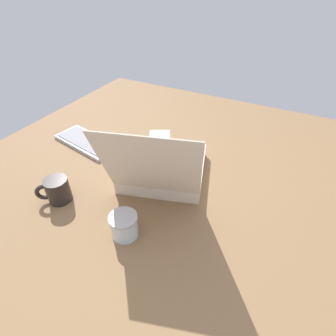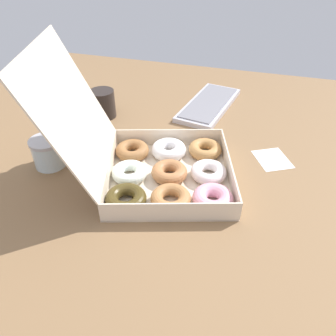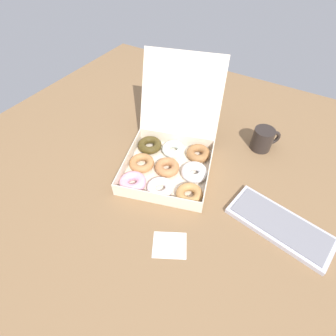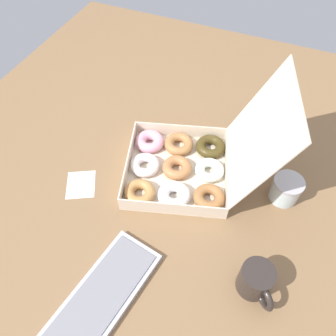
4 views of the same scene
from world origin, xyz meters
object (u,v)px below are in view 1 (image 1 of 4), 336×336
coffee_mug (57,190)px  keyboard (87,142)px  donut_box (163,169)px  glass_jar (124,226)px

coffee_mug → keyboard: bearing=-63.8°
keyboard → coffee_mug: (-17.46, 35.50, 3.96)cm
donut_box → glass_jar: donut_box is taller
coffee_mug → glass_jar: bearing=176.4°
donut_box → keyboard: (46.28, -4.80, -2.89)cm
donut_box → glass_jar: size_ratio=5.79×
donut_box → coffee_mug: (28.82, 30.70, 1.08)cm
keyboard → glass_jar: bearing=142.7°
donut_box → coffee_mug: bearing=46.8°
coffee_mug → glass_jar: coffee_mug is taller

